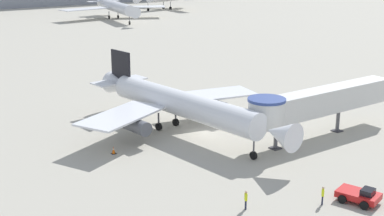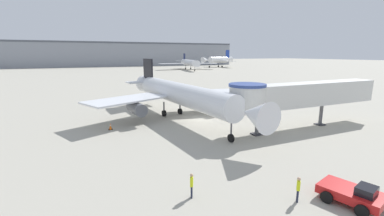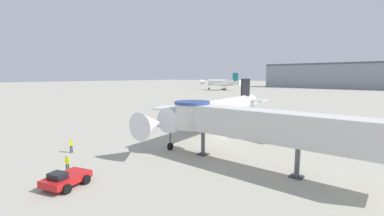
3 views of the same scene
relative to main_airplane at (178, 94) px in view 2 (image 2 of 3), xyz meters
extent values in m
plane|color=#A8A393|center=(2.52, -1.91, -3.57)|extent=(800.00, 800.00, 0.00)
cylinder|color=silver|center=(0.09, -0.78, 0.12)|extent=(5.77, 23.88, 3.01)
cone|color=silver|center=(1.82, -15.39, 0.12)|extent=(3.38, 3.65, 3.01)
cone|color=silver|center=(-1.42, 12.03, 0.12)|extent=(3.52, 4.84, 3.01)
cube|color=silver|center=(-7.18, 0.77, -0.41)|extent=(12.17, 9.21, 0.22)
cube|color=silver|center=(6.81, 2.42, -0.41)|extent=(11.84, 7.11, 0.22)
cube|color=black|center=(-1.40, 11.80, 2.83)|extent=(0.72, 4.10, 3.92)
cube|color=silver|center=(-1.45, 12.25, 0.64)|extent=(7.81, 3.73, 0.18)
cylinder|color=#565960|center=(-6.15, -0.43, -1.49)|extent=(2.13, 4.26, 1.66)
cylinder|color=#565960|center=(6.08, 1.01, -1.49)|extent=(2.13, 4.26, 1.66)
cylinder|color=#4C4C51|center=(1.42, -11.97, -2.26)|extent=(0.18, 0.18, 1.73)
cylinder|color=black|center=(1.42, -11.97, -3.12)|extent=(0.36, 0.92, 0.90)
cylinder|color=#4C4C51|center=(-1.60, 2.00, -2.26)|extent=(0.22, 0.22, 1.73)
cylinder|color=black|center=(-1.60, 2.00, -3.12)|extent=(0.50, 0.94, 0.90)
cylinder|color=#4C4C51|center=(1.09, 2.32, -2.26)|extent=(0.22, 0.22, 1.73)
cylinder|color=black|center=(1.09, 2.32, -3.12)|extent=(0.50, 0.94, 0.90)
cube|color=silver|center=(13.94, -10.83, 0.74)|extent=(19.92, 2.78, 2.80)
cylinder|color=silver|center=(3.99, -10.92, 0.74)|extent=(3.90, 3.90, 2.80)
cylinder|color=navy|center=(3.99, -10.92, 2.29)|extent=(4.10, 4.10, 0.30)
cylinder|color=#56565B|center=(5.58, -10.91, -2.12)|extent=(0.44, 0.44, 2.91)
cube|color=#333338|center=(5.58, -10.91, -3.51)|extent=(1.10, 1.10, 0.12)
cylinder|color=#56565B|center=(15.93, -10.81, -2.12)|extent=(0.44, 0.44, 2.91)
cube|color=#333338|center=(15.93, -10.81, -3.51)|extent=(1.10, 1.10, 0.12)
cube|color=red|center=(2.22, -24.70, -2.92)|extent=(3.06, 3.98, 0.55)
cube|color=black|center=(2.46, -25.46, -2.40)|extent=(1.50, 1.32, 0.50)
cylinder|color=black|center=(1.48, -25.95, -3.20)|extent=(0.55, 0.82, 0.75)
cylinder|color=black|center=(3.54, -25.31, -3.20)|extent=(0.55, 0.82, 0.75)
cylinder|color=black|center=(0.91, -24.10, -3.20)|extent=(0.55, 0.82, 0.75)
cylinder|color=black|center=(2.97, -23.46, -3.20)|extent=(0.55, 0.82, 0.75)
cube|color=black|center=(10.13, 0.21, -3.55)|extent=(0.50, 0.50, 0.04)
cone|color=orange|center=(10.13, 0.21, -3.14)|extent=(0.34, 0.34, 0.78)
cylinder|color=white|center=(10.13, 0.21, -3.05)|extent=(0.19, 0.19, 0.09)
cube|color=black|center=(-9.80, -2.03, -3.55)|extent=(0.51, 0.51, 0.04)
cone|color=orange|center=(-9.80, -2.03, -3.14)|extent=(0.35, 0.35, 0.79)
cylinder|color=white|center=(-9.80, -2.03, -3.04)|extent=(0.19, 0.19, 0.09)
cylinder|color=#1E2338|center=(-0.68, -23.23, -3.17)|extent=(0.12, 0.12, 0.82)
cylinder|color=#1E2338|center=(-0.79, -23.36, -3.17)|extent=(0.12, 0.12, 0.82)
cube|color=#D1E019|center=(-0.73, -23.29, -2.44)|extent=(0.35, 0.36, 0.65)
sphere|color=tan|center=(-0.73, -23.29, -2.00)|extent=(0.22, 0.22, 0.22)
cylinder|color=#1E2338|center=(-6.73, -20.25, -3.16)|extent=(0.12, 0.12, 0.82)
cylinder|color=#1E2338|center=(-6.65, -20.10, -3.16)|extent=(0.12, 0.12, 0.82)
cube|color=#D1E019|center=(-6.69, -20.18, -2.43)|extent=(0.32, 0.38, 0.65)
sphere|color=tan|center=(-6.69, -20.18, -1.99)|extent=(0.22, 0.22, 0.22)
cylinder|color=white|center=(77.42, 126.57, 1.63)|extent=(15.57, 7.39, 4.33)
cone|color=white|center=(66.06, 124.12, 1.63)|extent=(5.57, 5.24, 4.33)
cone|color=white|center=(86.23, 128.47, 1.63)|extent=(7.27, 5.60, 4.33)
cube|color=white|center=(77.98, 135.16, 0.88)|extent=(9.78, 12.68, 0.22)
cube|color=white|center=(81.47, 118.97, 0.88)|extent=(5.43, 12.59, 0.22)
cube|color=navy|center=(85.92, 128.40, 5.53)|extent=(3.39, 0.95, 5.63)
cube|color=white|center=(86.55, 128.54, 2.39)|extent=(4.09, 8.63, 0.18)
cylinder|color=#4C4C51|center=(69.49, 124.86, -1.78)|extent=(0.18, 0.18, 2.49)
cylinder|color=black|center=(69.49, 124.86, -3.02)|extent=(1.13, 0.49, 1.10)
cylinder|color=#4C4C51|center=(78.84, 128.87, -1.78)|extent=(0.22, 0.22, 2.49)
cylinder|color=black|center=(78.84, 128.87, -3.02)|extent=(1.16, 0.62, 1.10)
cylinder|color=#4C4C51|center=(79.66, 125.06, -1.78)|extent=(0.22, 0.22, 2.49)
cylinder|color=black|center=(79.66, 125.06, -3.02)|extent=(1.16, 0.62, 1.10)
cylinder|color=silver|center=(46.83, 106.56, 0.65)|extent=(8.72, 28.83, 3.41)
cone|color=silver|center=(43.55, 89.28, 0.65)|extent=(4.06, 4.33, 3.41)
cone|color=silver|center=(49.74, 121.83, 0.65)|extent=(4.31, 5.67, 3.41)
cube|color=silver|center=(37.99, 111.59, 0.05)|extent=(16.48, 7.96, 0.22)
cube|color=silver|center=(56.91, 107.99, 0.05)|extent=(16.79, 12.90, 0.22)
cube|color=#141E4C|center=(49.69, 121.58, 3.72)|extent=(1.15, 4.84, 4.44)
cube|color=silver|center=(49.79, 122.08, 1.24)|extent=(11.23, 5.37, 0.18)
cylinder|color=#4C4C51|center=(44.30, 93.24, -2.04)|extent=(0.18, 0.18, 1.96)
cylinder|color=black|center=(44.30, 93.24, -3.02)|extent=(0.46, 1.13, 1.10)
cylinder|color=#4C4C51|center=(46.00, 110.37, -2.04)|extent=(0.22, 0.22, 1.96)
cylinder|color=black|center=(46.00, 110.37, -3.02)|extent=(0.60, 1.16, 1.10)
cylinder|color=#4C4C51|center=(49.01, 109.80, -2.04)|extent=(0.22, 0.22, 1.96)
cylinder|color=black|center=(49.01, 109.80, -3.02)|extent=(0.60, 1.16, 1.10)
cube|color=gray|center=(22.31, 173.09, 4.82)|extent=(173.73, 19.10, 16.78)
cube|color=#4C515B|center=(22.31, 173.09, 13.81)|extent=(173.73, 19.48, 1.20)
camera|label=1|loc=(-33.91, -51.05, 17.15)|focal=50.00mm
camera|label=2|loc=(-12.73, -34.12, 5.63)|focal=24.00mm
camera|label=3|loc=(22.78, -33.42, 5.35)|focal=24.00mm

